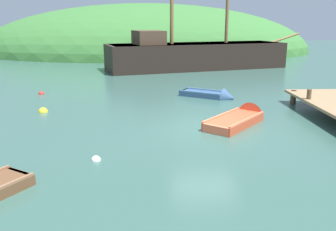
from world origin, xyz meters
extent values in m
plane|color=#33564C|center=(0.00, 0.00, 0.00)|extent=(120.00, 120.00, 0.00)
cylinder|color=brown|center=(5.12, 4.33, 0.02)|extent=(0.28, 0.28, 1.24)
cylinder|color=brown|center=(5.02, 2.34, 0.87)|extent=(0.20, 0.20, 0.45)
ellipsoid|color=#387033|center=(-2.69, 35.73, 0.00)|extent=(42.72, 27.91, 12.27)
cube|color=black|center=(1.88, 17.91, 0.67)|extent=(15.79, 8.15, 2.94)
cube|color=#997A51|center=(1.88, 17.91, 2.09)|extent=(15.11, 7.67, 0.10)
cylinder|color=olive|center=(10.36, 20.37, 2.44)|extent=(2.89, 1.01, 0.97)
cube|color=#4C3828|center=(-2.23, 16.72, 2.69)|extent=(2.91, 3.35, 1.10)
cube|color=#335175|center=(0.76, 6.18, 0.07)|extent=(2.61, 2.16, 0.39)
cone|color=#335175|center=(2.05, 5.37, 0.07)|extent=(1.05, 1.16, 0.98)
cube|color=#4F75A1|center=(-0.23, 6.79, 0.13)|extent=(0.59, 0.85, 0.27)
cube|color=#4F75A1|center=(1.12, 5.95, 0.21)|extent=(0.66, 0.90, 0.05)
cube|color=#4F75A1|center=(0.40, 6.40, 0.21)|extent=(0.66, 0.90, 0.05)
cube|color=#4F75A1|center=(0.51, 5.77, 0.30)|extent=(2.06, 1.33, 0.07)
cube|color=#4F75A1|center=(1.01, 6.58, 0.30)|extent=(2.06, 1.33, 0.07)
cube|color=#8E6242|center=(-5.52, -4.36, 0.13)|extent=(0.85, 0.61, 0.27)
cube|color=#C64C2D|center=(1.23, 0.47, 0.10)|extent=(2.83, 3.02, 0.45)
cone|color=#C64C2D|center=(2.41, 1.86, 0.10)|extent=(1.35, 1.30, 1.15)
cube|color=#FF6E48|center=(0.30, -0.61, 0.17)|extent=(0.91, 0.80, 0.31)
cube|color=#FF6E48|center=(1.56, 0.86, 0.27)|extent=(0.97, 0.86, 0.05)
cube|color=#FF6E48|center=(0.89, 0.07, 0.27)|extent=(0.97, 0.86, 0.05)
cube|color=#FF6E48|center=(1.66, 0.10, 0.36)|extent=(1.93, 2.24, 0.07)
cube|color=#FF6E48|center=(0.79, 0.83, 0.36)|extent=(1.93, 2.24, 0.07)
sphere|color=yellow|center=(-7.04, 3.07, 0.00)|extent=(0.43, 0.43, 0.43)
sphere|color=white|center=(-3.76, -3.00, 0.00)|extent=(0.29, 0.29, 0.29)
sphere|color=red|center=(-8.32, 7.27, 0.00)|extent=(0.32, 0.32, 0.32)
camera|label=1|loc=(-2.07, -13.33, 4.12)|focal=38.84mm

